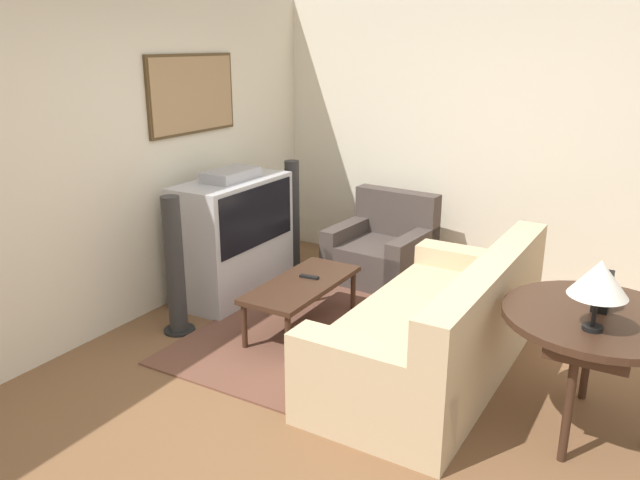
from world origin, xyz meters
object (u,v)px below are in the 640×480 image
console_table (598,325)px  speaker_tower_left (175,269)px  tv (234,237)px  couch (439,332)px  table_lamp (599,279)px  coffee_table (302,287)px  mantel_clock (603,291)px  speaker_tower_right (292,218)px  armchair (382,252)px

console_table → speaker_tower_left: 3.06m
tv → speaker_tower_left: 0.86m
console_table → couch: bearing=77.5°
table_lamp → coffee_table: bearing=75.5°
table_lamp → mantel_clock: (0.33, -0.00, -0.19)m
couch → speaker_tower_left: size_ratio=1.96×
mantel_clock → speaker_tower_left: bearing=95.7°
speaker_tower_left → coffee_table: bearing=-57.5°
coffee_table → speaker_tower_right: speaker_tower_right is taller
console_table → speaker_tower_left: size_ratio=0.95×
couch → armchair: 1.87m
mantel_clock → speaker_tower_left: 3.07m
mantel_clock → speaker_tower_right: (1.42, 3.04, -0.33)m
armchair → speaker_tower_right: size_ratio=0.83×
coffee_table → mantel_clock: size_ratio=5.24×
tv → couch: (-0.43, -2.12, -0.25)m
tv → armchair: bearing=-42.9°
coffee_table → mantel_clock: 2.26m
armchair → speaker_tower_right: 0.97m
armchair → console_table: (-1.72, -2.13, 0.42)m
coffee_table → speaker_tower_left: bearing=122.5°
console_table → mantel_clock: (0.09, 0.01, 0.18)m
console_table → table_lamp: bearing=178.1°
table_lamp → speaker_tower_left: size_ratio=0.35×
tv → speaker_tower_right: 0.86m
armchair → mantel_clock: bearing=-32.8°
coffee_table → speaker_tower_right: 1.46m
couch → speaker_tower_left: 2.09m
tv → coffee_table: bearing=-109.2°
couch → console_table: couch is taller
coffee_table → speaker_tower_left: size_ratio=1.01×
armchair → table_lamp: (-1.96, -2.13, 0.78)m
mantel_clock → speaker_tower_right: speaker_tower_right is taller
console_table → coffee_table: bearing=81.5°
coffee_table → couch: bearing=-95.1°
armchair → coffee_table: bearing=-88.3°
mantel_clock → armchair: bearing=52.6°
mantel_clock → coffee_table: bearing=83.8°
tv → armchair: (1.07, -0.99, -0.28)m
couch → armchair: size_ratio=2.36×
coffee_table → mantel_clock: mantel_clock is taller
console_table → table_lamp: (-0.23, 0.01, 0.36)m
tv → speaker_tower_left: bearing=-174.7°
coffee_table → table_lamp: table_lamp is taller
coffee_table → mantel_clock: bearing=-96.2°
couch → table_lamp: (-0.46, -1.00, 0.74)m
couch → table_lamp: table_lamp is taller
mantel_clock → couch: bearing=82.6°
couch → speaker_tower_right: size_ratio=1.96×
armchair → speaker_tower_right: speaker_tower_right is taller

